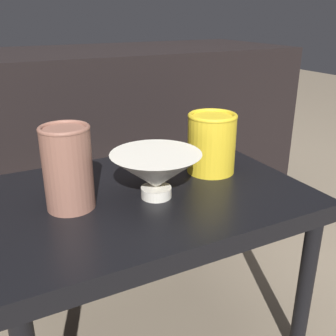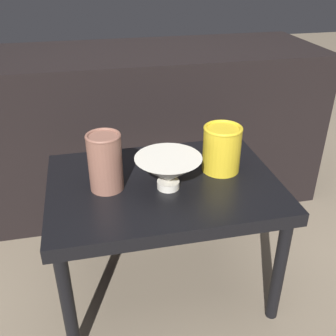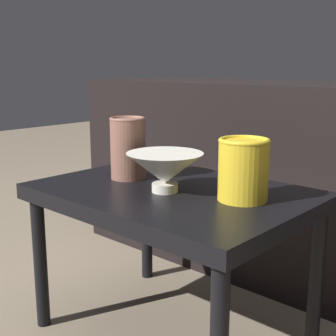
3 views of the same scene
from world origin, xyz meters
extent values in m
plane|color=#7F705B|center=(0.00, 0.00, 0.00)|extent=(8.00, 8.00, 0.00)
cube|color=black|center=(0.00, 0.00, 0.39)|extent=(0.67, 0.48, 0.04)
cylinder|color=black|center=(0.30, -0.21, 0.18)|extent=(0.04, 0.04, 0.37)
cylinder|color=black|center=(-0.30, 0.21, 0.18)|extent=(0.04, 0.04, 0.37)
cylinder|color=black|center=(0.30, 0.21, 0.18)|extent=(0.04, 0.04, 0.37)
cube|color=black|center=(0.00, 0.60, 0.33)|extent=(1.54, 0.50, 0.65)
cylinder|color=silver|center=(0.01, -0.04, 0.42)|extent=(0.06, 0.06, 0.02)
cone|color=silver|center=(0.01, -0.04, 0.47)|extent=(0.19, 0.19, 0.07)
cylinder|color=brown|center=(-0.16, 0.00, 0.49)|extent=(0.09, 0.09, 0.16)
torus|color=brown|center=(-0.16, 0.00, 0.57)|extent=(0.10, 0.10, 0.01)
cylinder|color=gold|center=(0.19, 0.03, 0.48)|extent=(0.11, 0.11, 0.14)
torus|color=gold|center=(0.19, 0.03, 0.54)|extent=(0.12, 0.12, 0.01)
camera|label=1|loc=(-0.31, -0.71, 0.77)|focal=42.00mm
camera|label=2|loc=(-0.20, -0.97, 1.01)|focal=42.00mm
camera|label=3|loc=(0.76, -0.85, 0.71)|focal=50.00mm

